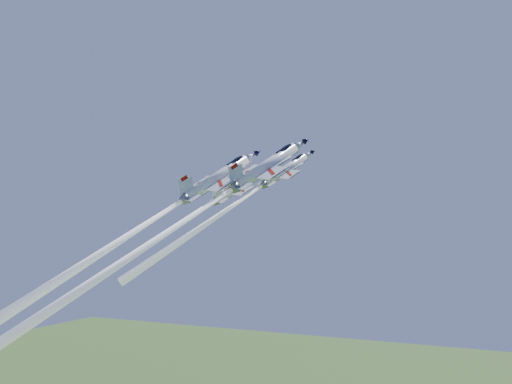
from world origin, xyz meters
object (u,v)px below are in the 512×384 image
at_px(jet_lead, 232,207).
at_px(jet_left, 154,242).
at_px(jet_slot, 135,231).
at_px(jet_right, 145,247).

height_order(jet_lead, jet_left, jet_lead).
relative_size(jet_left, jet_slot, 1.02).
bearing_deg(jet_slot, jet_right, 3.08).
xyz_separation_m(jet_left, jet_slot, (1.27, -7.43, 1.88)).
bearing_deg(jet_lead, jet_left, -113.90).
relative_size(jet_right, jet_slot, 1.32).
bearing_deg(jet_right, jet_slot, -176.92).
bearing_deg(jet_right, jet_left, 150.20).
bearing_deg(jet_slot, jet_left, 132.63).
distance_m(jet_lead, jet_slot, 18.60).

